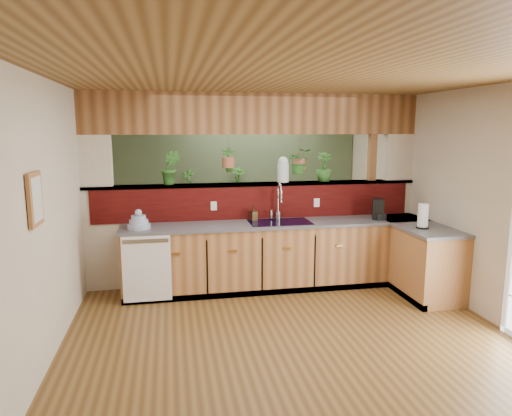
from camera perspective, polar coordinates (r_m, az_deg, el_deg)
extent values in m
cube|color=brown|center=(5.38, 2.78, -13.40)|extent=(4.60, 7.00, 0.01)
cube|color=brown|center=(4.97, 3.04, 15.35)|extent=(4.60, 7.00, 0.01)
cube|color=beige|center=(8.43, -2.74, 4.24)|extent=(4.60, 0.02, 2.60)
cube|color=beige|center=(1.94, 29.32, -16.65)|extent=(4.60, 0.02, 2.60)
cube|color=beige|center=(5.00, -23.64, -0.46)|extent=(0.02, 7.00, 2.60)
cube|color=beige|center=(5.98, 24.84, 1.03)|extent=(0.02, 7.00, 2.60)
cube|color=beige|center=(6.43, 0.01, -3.16)|extent=(4.60, 0.15, 1.35)
cube|color=#3E0908|center=(6.26, 0.16, 0.68)|extent=(4.40, 0.02, 0.45)
cube|color=brown|center=(6.31, 0.01, 3.00)|extent=(4.60, 0.21, 0.04)
cube|color=brown|center=(6.27, 0.01, 11.70)|extent=(4.60, 0.15, 0.55)
cube|color=beige|center=(6.24, -19.39, 5.41)|extent=(0.40, 0.15, 0.70)
cube|color=beige|center=(6.98, 17.29, 5.94)|extent=(0.40, 0.15, 0.70)
cube|color=brown|center=(6.84, 14.16, 2.65)|extent=(0.10, 0.10, 2.60)
cube|color=brown|center=(6.31, 0.01, 3.00)|extent=(4.60, 0.21, 0.04)
cube|color=brown|center=(6.27, 0.01, 11.70)|extent=(4.60, 0.15, 0.55)
cube|color=#4B5E40|center=(8.41, -2.72, 4.23)|extent=(4.55, 0.02, 2.55)
cube|color=#955F33|center=(6.19, 2.95, -6.04)|extent=(4.10, 0.60, 0.86)
cube|color=#4F4F54|center=(6.08, 2.99, -1.96)|extent=(4.14, 0.64, 0.04)
cube|color=#955F33|center=(6.44, 19.31, -5.96)|extent=(0.60, 1.48, 0.86)
cube|color=#4F4F54|center=(6.34, 19.54, -2.04)|extent=(0.64, 1.52, 0.04)
cube|color=#955F33|center=(6.81, 17.48, -5.01)|extent=(0.60, 0.60, 0.86)
cube|color=#4F4F54|center=(6.71, 17.67, -1.29)|extent=(0.64, 0.64, 0.04)
cube|color=black|center=(6.06, 3.54, -10.27)|extent=(4.10, 0.06, 0.08)
cube|color=black|center=(6.43, 17.00, -9.51)|extent=(0.06, 1.48, 0.08)
cube|color=white|center=(5.72, -13.49, -7.42)|extent=(0.58, 0.02, 0.82)
cube|color=#B7B7B2|center=(5.62, -13.64, -4.05)|extent=(0.54, 0.01, 0.05)
cube|color=black|center=(6.08, 2.99, -1.91)|extent=(0.82, 0.50, 0.03)
cube|color=black|center=(6.05, 1.24, -2.77)|extent=(0.34, 0.40, 0.16)
cube|color=black|center=(6.14, 4.71, -2.62)|extent=(0.34, 0.40, 0.16)
cube|color=#955F33|center=(4.19, -25.91, 0.99)|extent=(0.03, 0.35, 0.45)
cube|color=silver|center=(4.19, -25.71, 1.00)|extent=(0.01, 0.27, 0.37)
cylinder|color=#B7B7B2|center=(6.26, 2.76, -0.92)|extent=(0.08, 0.08, 0.11)
cylinder|color=#B7B7B2|center=(6.23, 2.78, 0.83)|extent=(0.03, 0.03, 0.30)
torus|color=#B7B7B2|center=(6.13, 2.96, 2.11)|extent=(0.22, 0.06, 0.22)
cylinder|color=#B7B7B2|center=(6.05, 3.17, 1.28)|extent=(0.03, 0.03, 0.13)
cylinder|color=#B7B7B2|center=(6.24, 1.90, -0.76)|extent=(0.03, 0.03, 0.11)
cylinder|color=#9BA8C8|center=(5.84, -14.43, -2.23)|extent=(0.28, 0.28, 0.06)
cylinder|color=#9BA8C8|center=(5.83, -14.45, -1.68)|extent=(0.23, 0.23, 0.05)
cylinder|color=#9BA8C8|center=(5.82, -14.47, -1.17)|extent=(0.18, 0.18, 0.05)
sphere|color=#9BA8C8|center=(5.81, -14.50, -0.57)|extent=(0.09, 0.09, 0.09)
imported|color=#362513|center=(6.16, -0.32, -0.69)|extent=(0.11, 0.11, 0.19)
cube|color=black|center=(6.48, 15.01, -0.10)|extent=(0.15, 0.24, 0.28)
cube|color=black|center=(6.42, 15.30, -1.05)|extent=(0.13, 0.09, 0.09)
cylinder|color=silver|center=(6.44, 15.21, -0.68)|extent=(0.07, 0.07, 0.07)
cylinder|color=black|center=(6.06, 20.07, -2.29)|extent=(0.15, 0.15, 0.02)
cylinder|color=#B7B7B2|center=(6.03, 20.16, -0.85)|extent=(0.02, 0.02, 0.33)
cylinder|color=white|center=(6.03, 20.16, -0.85)|extent=(0.13, 0.13, 0.29)
cylinder|color=silver|center=(6.38, 3.41, 4.44)|extent=(0.16, 0.16, 0.27)
sphere|color=silver|center=(6.36, 3.42, 5.79)|extent=(0.14, 0.14, 0.14)
imported|color=#295B1F|center=(6.17, -10.65, 4.98)|extent=(0.28, 0.24, 0.45)
imported|color=#295B1F|center=(6.54, 8.53, 5.11)|extent=(0.23, 0.23, 0.41)
cylinder|color=brown|center=(6.21, -3.50, 7.71)|extent=(0.01, 0.01, 0.31)
cylinder|color=brown|center=(6.22, -3.48, 5.72)|extent=(0.16, 0.16, 0.14)
imported|color=#295B1F|center=(6.21, -3.50, 7.69)|extent=(0.22, 0.19, 0.35)
cylinder|color=brown|center=(6.41, 5.50, 7.58)|extent=(0.01, 0.01, 0.35)
cylinder|color=brown|center=(6.43, 5.46, 5.47)|extent=(0.17, 0.17, 0.14)
imported|color=#295B1F|center=(6.41, 5.49, 7.42)|extent=(0.35, 0.31, 0.36)
cube|color=black|center=(8.26, -4.53, -1.50)|extent=(1.49, 0.64, 0.96)
imported|color=#295B1F|center=(8.11, -8.49, 3.23)|extent=(0.28, 0.24, 0.44)
imported|color=#295B1F|center=(8.19, -2.24, 3.48)|extent=(0.28, 0.28, 0.47)
imported|color=#295B1F|center=(7.38, 2.05, -4.16)|extent=(0.75, 0.70, 0.67)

